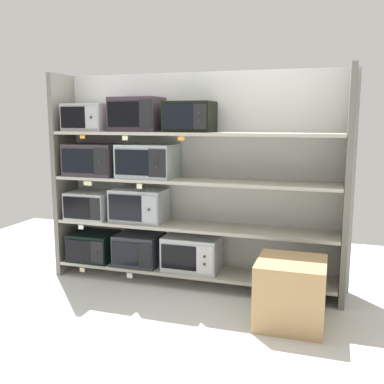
{
  "coord_description": "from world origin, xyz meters",
  "views": [
    {
      "loc": [
        1.28,
        -3.96,
        1.6
      ],
      "look_at": [
        0.0,
        0.0,
        0.92
      ],
      "focal_mm": 41.44,
      "sensor_mm": 36.0,
      "label": 1
    }
  ],
  "objects_px": {
    "microwave_3": "(92,205)",
    "microwave_9": "(190,117)",
    "microwave_6": "(148,161)",
    "microwave_7": "(88,117)",
    "microwave_8": "(137,114)",
    "microwave_5": "(94,160)",
    "microwave_2": "(192,253)",
    "shipping_carton": "(291,292)",
    "microwave_1": "(139,249)",
    "microwave_4": "(139,205)",
    "microwave_0": "(94,246)"
  },
  "relations": [
    {
      "from": "microwave_1",
      "to": "microwave_0",
      "type": "bearing_deg",
      "value": -179.99
    },
    {
      "from": "microwave_3",
      "to": "microwave_9",
      "type": "xyz_separation_m",
      "value": [
        1.07,
        -0.0,
        0.89
      ]
    },
    {
      "from": "microwave_3",
      "to": "microwave_8",
      "type": "height_order",
      "value": "microwave_8"
    },
    {
      "from": "microwave_3",
      "to": "shipping_carton",
      "type": "relative_size",
      "value": 0.83
    },
    {
      "from": "microwave_5",
      "to": "microwave_8",
      "type": "distance_m",
      "value": 0.66
    },
    {
      "from": "microwave_0",
      "to": "microwave_6",
      "type": "distance_m",
      "value": 1.11
    },
    {
      "from": "microwave_4",
      "to": "microwave_0",
      "type": "bearing_deg",
      "value": 179.99
    },
    {
      "from": "microwave_9",
      "to": "microwave_8",
      "type": "bearing_deg",
      "value": 179.96
    },
    {
      "from": "microwave_3",
      "to": "microwave_9",
      "type": "distance_m",
      "value": 1.39
    },
    {
      "from": "microwave_3",
      "to": "microwave_1",
      "type": "bearing_deg",
      "value": 0.03
    },
    {
      "from": "microwave_8",
      "to": "shipping_carton",
      "type": "distance_m",
      "value": 2.17
    },
    {
      "from": "microwave_2",
      "to": "microwave_1",
      "type": "bearing_deg",
      "value": -179.99
    },
    {
      "from": "microwave_1",
      "to": "microwave_2",
      "type": "height_order",
      "value": "microwave_2"
    },
    {
      "from": "microwave_9",
      "to": "shipping_carton",
      "type": "distance_m",
      "value": 1.8
    },
    {
      "from": "microwave_2",
      "to": "shipping_carton",
      "type": "height_order",
      "value": "shipping_carton"
    },
    {
      "from": "microwave_4",
      "to": "microwave_7",
      "type": "distance_m",
      "value": 1.02
    },
    {
      "from": "microwave_7",
      "to": "shipping_carton",
      "type": "relative_size",
      "value": 0.82
    },
    {
      "from": "microwave_3",
      "to": "microwave_7",
      "type": "bearing_deg",
      "value": 176.11
    },
    {
      "from": "microwave_2",
      "to": "microwave_8",
      "type": "bearing_deg",
      "value": -180.0
    },
    {
      "from": "microwave_1",
      "to": "microwave_9",
      "type": "xyz_separation_m",
      "value": [
        0.54,
        -0.0,
        1.32
      ]
    },
    {
      "from": "microwave_1",
      "to": "shipping_carton",
      "type": "xyz_separation_m",
      "value": [
        1.56,
        -0.58,
        -0.05
      ]
    },
    {
      "from": "microwave_1",
      "to": "microwave_4",
      "type": "xyz_separation_m",
      "value": [
        0.01,
        -0.0,
        0.45
      ]
    },
    {
      "from": "microwave_2",
      "to": "microwave_3",
      "type": "bearing_deg",
      "value": -179.98
    },
    {
      "from": "microwave_6",
      "to": "microwave_7",
      "type": "xyz_separation_m",
      "value": [
        -0.64,
        -0.0,
        0.42
      ]
    },
    {
      "from": "microwave_6",
      "to": "microwave_9",
      "type": "height_order",
      "value": "microwave_9"
    },
    {
      "from": "microwave_8",
      "to": "shipping_carton",
      "type": "relative_size",
      "value": 0.91
    },
    {
      "from": "microwave_3",
      "to": "microwave_9",
      "type": "bearing_deg",
      "value": -0.0
    },
    {
      "from": "microwave_6",
      "to": "shipping_carton",
      "type": "relative_size",
      "value": 1.04
    },
    {
      "from": "microwave_8",
      "to": "shipping_carton",
      "type": "xyz_separation_m",
      "value": [
        1.56,
        -0.58,
        -1.39
      ]
    },
    {
      "from": "microwave_9",
      "to": "microwave_3",
      "type": "bearing_deg",
      "value": 180.0
    },
    {
      "from": "microwave_2",
      "to": "microwave_6",
      "type": "height_order",
      "value": "microwave_6"
    },
    {
      "from": "microwave_5",
      "to": "microwave_6",
      "type": "distance_m",
      "value": 0.59
    },
    {
      "from": "microwave_7",
      "to": "microwave_5",
      "type": "bearing_deg",
      "value": 0.12
    },
    {
      "from": "microwave_2",
      "to": "microwave_8",
      "type": "height_order",
      "value": "microwave_8"
    },
    {
      "from": "microwave_8",
      "to": "microwave_6",
      "type": "bearing_deg",
      "value": -0.05
    },
    {
      "from": "microwave_5",
      "to": "microwave_8",
      "type": "xyz_separation_m",
      "value": [
        0.48,
        0.0,
        0.45
      ]
    },
    {
      "from": "microwave_7",
      "to": "microwave_8",
      "type": "height_order",
      "value": "microwave_8"
    },
    {
      "from": "microwave_0",
      "to": "microwave_9",
      "type": "height_order",
      "value": "microwave_9"
    },
    {
      "from": "microwave_7",
      "to": "microwave_8",
      "type": "xyz_separation_m",
      "value": [
        0.53,
        0.0,
        0.03
      ]
    },
    {
      "from": "microwave_2",
      "to": "microwave_3",
      "type": "distance_m",
      "value": 1.16
    },
    {
      "from": "microwave_0",
      "to": "microwave_8",
      "type": "bearing_deg",
      "value": 0.02
    },
    {
      "from": "microwave_0",
      "to": "microwave_9",
      "type": "xyz_separation_m",
      "value": [
        1.06,
        -0.0,
        1.34
      ]
    },
    {
      "from": "microwave_8",
      "to": "microwave_9",
      "type": "relative_size",
      "value": 1.08
    },
    {
      "from": "microwave_5",
      "to": "microwave_2",
      "type": "bearing_deg",
      "value": 0.0
    },
    {
      "from": "microwave_5",
      "to": "microwave_7",
      "type": "xyz_separation_m",
      "value": [
        -0.05,
        -0.0,
        0.42
      ]
    },
    {
      "from": "microwave_3",
      "to": "microwave_4",
      "type": "distance_m",
      "value": 0.53
    },
    {
      "from": "microwave_3",
      "to": "microwave_5",
      "type": "distance_m",
      "value": 0.47
    },
    {
      "from": "microwave_0",
      "to": "microwave_7",
      "type": "bearing_deg",
      "value": 179.87
    },
    {
      "from": "microwave_0",
      "to": "microwave_2",
      "type": "xyz_separation_m",
      "value": [
        1.08,
        0.0,
        0.02
      ]
    },
    {
      "from": "microwave_4",
      "to": "microwave_2",
      "type": "bearing_deg",
      "value": 0.03
    }
  ]
}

